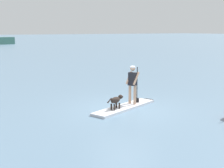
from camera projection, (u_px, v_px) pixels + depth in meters
The scene contains 4 objects.
ground_plane at pixel (124, 109), 13.12m from camera, with size 400.00×400.00×0.00m, color slate.
paddleboard at pixel (128, 106), 13.29m from camera, with size 3.80×1.95×0.10m.
person_paddler at pixel (133, 82), 13.39m from camera, with size 0.67×0.58×1.66m.
dog at pixel (116, 100), 12.60m from camera, with size 0.98×0.42×0.54m.
Camera 1 is at (-7.16, -10.56, 3.28)m, focal length 50.05 mm.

